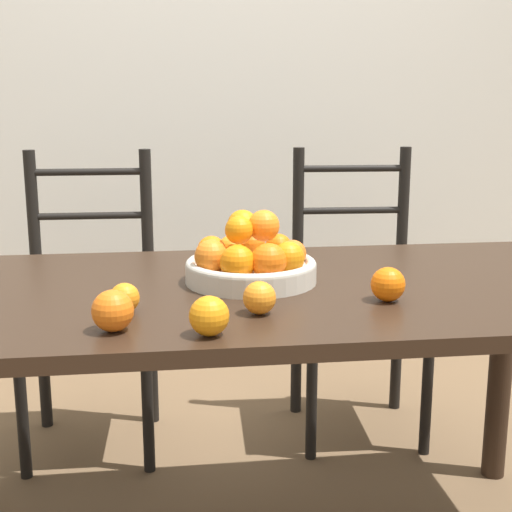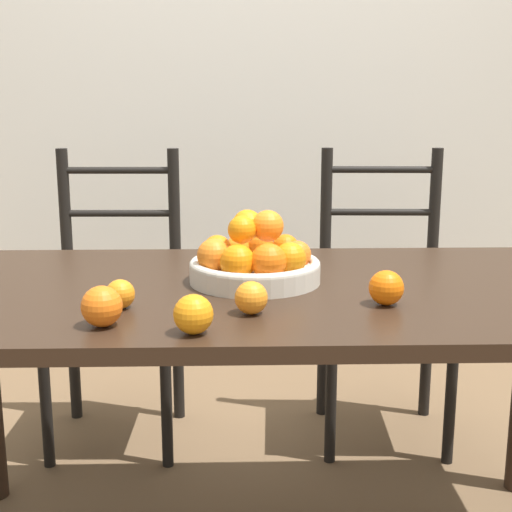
{
  "view_description": "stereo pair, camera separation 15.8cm",
  "coord_description": "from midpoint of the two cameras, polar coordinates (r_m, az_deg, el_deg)",
  "views": [
    {
      "loc": [
        -0.22,
        -1.59,
        1.16
      ],
      "look_at": [
        -0.02,
        -0.06,
        0.81
      ],
      "focal_mm": 50.0,
      "sensor_mm": 36.0,
      "label": 1
    },
    {
      "loc": [
        -0.06,
        -1.6,
        1.16
      ],
      "look_at": [
        -0.02,
        -0.06,
        0.81
      ],
      "focal_mm": 50.0,
      "sensor_mm": 36.0,
      "label": 2
    }
  ],
  "objects": [
    {
      "name": "orange_loose_4",
      "position": [
        1.31,
        -1.61,
        -4.74
      ],
      "size": [
        0.07,
        0.07,
        0.07
      ],
      "color": "orange",
      "rests_on": "dining_table"
    },
    {
      "name": "wall_back",
      "position": [
        3.06,
        1.1,
        15.28
      ],
      "size": [
        8.0,
        0.06,
        2.6
      ],
      "color": "silver",
      "rests_on": "ground_plane"
    },
    {
      "name": "orange_loose_1",
      "position": [
        1.37,
        -9.04,
        -4.05
      ],
      "size": [
        0.08,
        0.08,
        0.08
      ],
      "color": "orange",
      "rests_on": "dining_table"
    },
    {
      "name": "orange_loose_3",
      "position": [
        1.43,
        2.77,
        -3.4
      ],
      "size": [
        0.07,
        0.07,
        0.07
      ],
      "color": "orange",
      "rests_on": "dining_table"
    },
    {
      "name": "orange_loose_2",
      "position": [
        1.48,
        -7.84,
        -3.08
      ],
      "size": [
        0.06,
        0.06,
        0.06
      ],
      "color": "orange",
      "rests_on": "dining_table"
    },
    {
      "name": "orange_loose_0",
      "position": [
        1.53,
        13.31,
        -2.53
      ],
      "size": [
        0.07,
        0.07,
        0.07
      ],
      "color": "orange",
      "rests_on": "dining_table"
    },
    {
      "name": "chair_left",
      "position": [
        2.44,
        -9.34,
        -3.97
      ],
      "size": [
        0.43,
        0.41,
        0.99
      ],
      "rotation": [
        0.0,
        0.0,
        -0.02
      ],
      "color": "black",
      "rests_on": "ground_plane"
    },
    {
      "name": "fruit_bowl",
      "position": [
        1.67,
        2.6,
        -0.41
      ],
      "size": [
        0.31,
        0.31,
        0.17
      ],
      "color": "beige",
      "rests_on": "dining_table"
    },
    {
      "name": "dining_table",
      "position": [
        1.68,
        3.32,
        -5.57
      ],
      "size": [
        1.72,
        0.83,
        0.73
      ],
      "color": "black",
      "rests_on": "ground_plane"
    },
    {
      "name": "chair_right",
      "position": [
        2.48,
        11.93,
        -3.77
      ],
      "size": [
        0.44,
        0.42,
        0.99
      ],
      "rotation": [
        0.0,
        0.0,
        -0.05
      ],
      "color": "black",
      "rests_on": "ground_plane"
    }
  ]
}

